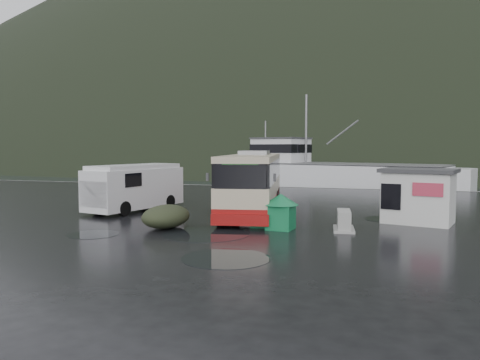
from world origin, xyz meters
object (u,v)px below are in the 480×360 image
(coach_bus, at_px, (253,211))
(jersey_barrier_b, at_px, (274,225))
(waste_bin_left, at_px, (260,227))
(jersey_barrier_a, at_px, (252,224))
(dome_tent, at_px, (166,228))
(ticket_kiosk, at_px, (418,223))
(waste_bin_right, at_px, (281,229))
(white_van, at_px, (136,211))
(fishing_trawler, at_px, (332,182))
(jersey_barrier_c, at_px, (344,230))

(coach_bus, bearing_deg, jersey_barrier_b, -72.48)
(waste_bin_left, bearing_deg, jersey_barrier_a, 136.01)
(dome_tent, height_order, ticket_kiosk, ticket_kiosk)
(coach_bus, relative_size, waste_bin_right, 7.72)
(white_van, xyz_separation_m, dome_tent, (4.18, -4.79, 0.00))
(white_van, relative_size, dome_tent, 2.38)
(waste_bin_right, height_order, fishing_trawler, fishing_trawler)
(jersey_barrier_c, bearing_deg, ticket_kiosk, 43.26)
(ticket_kiosk, bearing_deg, white_van, -164.81)
(jersey_barrier_b, bearing_deg, dome_tent, -154.24)
(jersey_barrier_a, distance_m, jersey_barrier_b, 1.02)
(white_van, height_order, ticket_kiosk, white_van)
(dome_tent, relative_size, ticket_kiosk, 0.80)
(waste_bin_left, relative_size, waste_bin_right, 0.83)
(coach_bus, height_order, waste_bin_right, coach_bus)
(jersey_barrier_b, bearing_deg, waste_bin_right, -63.41)
(jersey_barrier_b, bearing_deg, white_van, 163.19)
(ticket_kiosk, distance_m, fishing_trawler, 26.34)
(white_van, height_order, jersey_barrier_c, white_van)
(coach_bus, relative_size, jersey_barrier_a, 7.85)
(waste_bin_left, height_order, jersey_barrier_c, waste_bin_left)
(waste_bin_right, distance_m, jersey_barrier_a, 1.78)
(waste_bin_left, xyz_separation_m, fishing_trawler, (0.66, 28.72, 0.00))
(waste_bin_left, relative_size, ticket_kiosk, 0.39)
(ticket_kiosk, height_order, jersey_barrier_c, ticket_kiosk)
(waste_bin_left, height_order, jersey_barrier_a, waste_bin_left)
(ticket_kiosk, height_order, jersey_barrier_a, ticket_kiosk)
(waste_bin_left, relative_size, jersey_barrier_c, 0.75)
(waste_bin_right, bearing_deg, waste_bin_left, 158.02)
(fishing_trawler, bearing_deg, jersey_barrier_a, -73.40)
(waste_bin_left, bearing_deg, white_van, 158.32)
(dome_tent, distance_m, jersey_barrier_b, 4.99)
(waste_bin_right, bearing_deg, coach_bus, 116.78)
(white_van, relative_size, fishing_trawler, 0.24)
(dome_tent, xyz_separation_m, jersey_barrier_c, (7.73, 1.61, 0.00))
(white_van, height_order, jersey_barrier_b, white_van)
(white_van, xyz_separation_m, jersey_barrier_b, (8.67, -2.62, 0.00))
(dome_tent, distance_m, jersey_barrier_c, 7.89)
(waste_bin_left, distance_m, jersey_barrier_c, 3.74)
(fishing_trawler, bearing_deg, ticket_kiosk, -57.07)
(dome_tent, bearing_deg, ticket_kiosk, 23.13)
(coach_bus, xyz_separation_m, dome_tent, (-2.36, -6.38, 0.00))
(waste_bin_left, bearing_deg, jersey_barrier_c, 1.14)
(jersey_barrier_a, bearing_deg, dome_tent, -149.81)
(jersey_barrier_a, bearing_deg, jersey_barrier_b, 7.97)
(dome_tent, height_order, jersey_barrier_b, dome_tent)
(coach_bus, bearing_deg, dome_tent, -119.64)
(waste_bin_right, relative_size, jersey_barrier_c, 0.90)
(waste_bin_left, distance_m, ticket_kiosk, 7.70)
(waste_bin_left, bearing_deg, dome_tent, -158.88)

